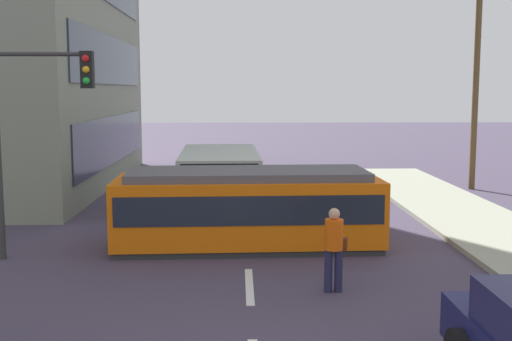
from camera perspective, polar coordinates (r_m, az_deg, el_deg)
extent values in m
plane|color=#41384B|center=(16.98, -0.83, -6.20)|extent=(120.00, 120.00, 0.00)
cube|color=silver|center=(13.12, -0.59, -10.25)|extent=(0.16, 2.40, 0.01)
cube|color=silver|center=(22.21, -1.02, -2.98)|extent=(0.16, 2.40, 0.01)
cube|color=silver|center=(28.14, -1.14, -0.81)|extent=(0.16, 2.40, 0.01)
cube|color=#2D3847|center=(26.90, -12.57, 2.75)|extent=(0.06, 13.26, 1.92)
cube|color=#2D3847|center=(26.85, -12.76, 9.57)|extent=(0.06, 13.26, 1.92)
cube|color=#E56109|center=(16.14, -0.74, -3.47)|extent=(6.68, 2.71, 1.60)
cube|color=#2D2D2D|center=(16.33, -0.74, -6.48)|extent=(6.54, 2.59, 0.15)
cube|color=#4F4D52|center=(16.00, -0.75, -0.30)|extent=(6.01, 2.32, 0.20)
cube|color=#1E232D|center=(16.11, -0.75, -2.80)|extent=(6.42, 2.75, 0.70)
cube|color=#B8C0B4|center=(21.27, -3.27, -0.44)|extent=(2.65, 5.76, 1.61)
cube|color=black|center=(18.47, -3.29, -0.86)|extent=(2.25, 0.18, 0.97)
cube|color=black|center=(21.24, -3.27, 0.33)|extent=(2.67, 4.90, 0.65)
cylinder|color=black|center=(19.58, -3.26, -3.06)|extent=(2.57, 0.97, 0.90)
cylinder|color=black|center=(23.17, -3.25, -1.45)|extent=(2.57, 0.97, 0.90)
cylinder|color=#201F3D|center=(12.72, 6.47, -8.88)|extent=(0.16, 0.16, 0.85)
cylinder|color=#201F3D|center=(12.75, 7.37, -8.86)|extent=(0.16, 0.16, 0.85)
cylinder|color=#E3520A|center=(12.56, 6.97, -5.69)|extent=(0.36, 0.36, 0.60)
sphere|color=tan|center=(12.47, 7.00, -3.85)|extent=(0.22, 0.22, 0.22)
cube|color=#56260E|center=(12.68, 7.91, -6.50)|extent=(0.15, 0.22, 0.24)
cylinder|color=#333333|center=(15.43, -18.72, 9.81)|extent=(2.10, 0.10, 0.10)
cube|color=black|center=(15.15, -14.82, 8.68)|extent=(0.28, 0.24, 0.84)
sphere|color=red|center=(15.03, -14.97, 9.64)|extent=(0.16, 0.16, 0.16)
sphere|color=gold|center=(15.02, -14.94, 8.69)|extent=(0.16, 0.16, 0.16)
sphere|color=green|center=(15.02, -14.90, 7.74)|extent=(0.16, 0.16, 0.16)
cylinder|color=brown|center=(26.62, 19.03, 7.57)|extent=(0.24, 0.24, 8.56)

